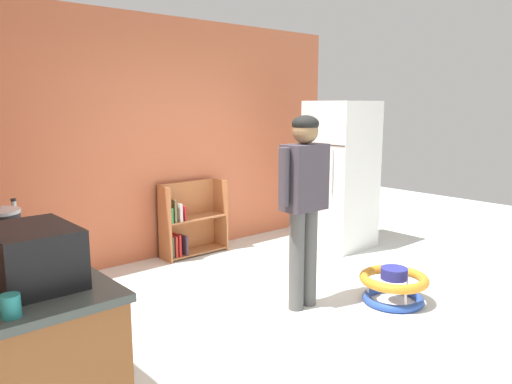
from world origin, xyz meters
name	(u,v)px	position (x,y,z in m)	size (l,w,h in m)	color
ground_plane	(310,318)	(0.00, 0.00, 0.00)	(12.00, 12.00, 0.00)	silver
back_wall	(160,139)	(0.00, 2.33, 1.35)	(5.20, 0.06, 2.70)	#CB6A45
kitchen_counter	(7,333)	(-2.20, 0.34, 0.45)	(0.65, 1.95, 0.90)	brown
refrigerator	(341,175)	(1.84, 1.22, 0.89)	(0.73, 0.68, 1.78)	white
bookshelf	(188,223)	(0.23, 2.15, 0.37)	(0.80, 0.28, 0.85)	#B67244
standing_person	(304,193)	(0.12, 0.21, 1.01)	(0.57, 0.23, 1.65)	#555655
baby_walker	(393,285)	(0.80, -0.26, 0.16)	(0.60, 0.60, 0.32)	#2A4FB2
microwave	(33,256)	(-2.19, -0.22, 1.04)	(0.37, 0.48, 0.28)	black
clear_bottle	(15,221)	(-1.99, 0.78, 1.00)	(0.07, 0.07, 0.25)	silver
teal_cup	(10,306)	(-2.38, -0.54, 0.95)	(0.08, 0.08, 0.10)	teal
green_cup	(30,254)	(-2.10, 0.14, 0.95)	(0.08, 0.08, 0.10)	green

